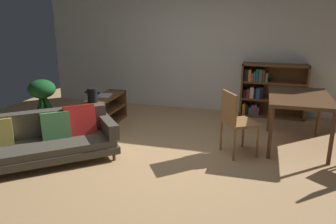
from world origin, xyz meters
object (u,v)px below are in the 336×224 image
object	(u,v)px
potted_floor_plant	(43,95)
bookshelf	(268,90)
media_console	(104,111)
open_laptop	(100,94)
dining_table	(299,101)
dining_chair_near	(235,119)
fabric_couch	(43,139)
desk_speaker	(93,95)

from	to	relation	value
potted_floor_plant	bookshelf	xyz separation A→B (m)	(3.86, 1.68, -0.03)
media_console	open_laptop	distance (m)	0.31
bookshelf	dining_table	bearing A→B (deg)	-74.03
open_laptop	bookshelf	distance (m)	3.20
dining_chair_near	bookshelf	xyz separation A→B (m)	(0.44, 2.07, -0.01)
fabric_couch	dining_table	world-z (taller)	dining_table
fabric_couch	dining_table	bearing A→B (deg)	24.16
potted_floor_plant	dining_table	xyz separation A→B (m)	(4.29, 0.17, 0.16)
open_laptop	dining_table	size ratio (longest dim) A/B	0.39
fabric_couch	dining_chair_near	world-z (taller)	dining_chair_near
potted_floor_plant	dining_chair_near	distance (m)	3.45
desk_speaker	potted_floor_plant	distance (m)	1.04
fabric_couch	desk_speaker	size ratio (longest dim) A/B	8.18
media_console	desk_speaker	xyz separation A→B (m)	(-0.01, -0.34, 0.38)
open_laptop	bookshelf	world-z (taller)	bookshelf
dining_chair_near	fabric_couch	bearing A→B (deg)	-159.24
media_console	dining_table	size ratio (longest dim) A/B	0.99
fabric_couch	bookshelf	bearing A→B (deg)	45.86
potted_floor_plant	bookshelf	distance (m)	4.21
fabric_couch	media_console	distance (m)	1.60
fabric_couch	dining_chair_near	distance (m)	2.67
potted_floor_plant	bookshelf	size ratio (longest dim) A/B	0.68
desk_speaker	dining_table	distance (m)	3.27
media_console	desk_speaker	world-z (taller)	desk_speaker
desk_speaker	dining_chair_near	bearing A→B (deg)	-7.51
media_console	potted_floor_plant	bearing A→B (deg)	-165.94
bookshelf	open_laptop	bearing A→B (deg)	-155.38
desk_speaker	bookshelf	size ratio (longest dim) A/B	0.19
open_laptop	dining_table	bearing A→B (deg)	-3.02
bookshelf	desk_speaker	bearing A→B (deg)	-148.13
fabric_couch	bookshelf	xyz separation A→B (m)	(2.92, 3.01, 0.20)
media_console	dining_chair_near	bearing A→B (deg)	-15.47
desk_speaker	media_console	bearing A→B (deg)	87.65
dining_table	bookshelf	xyz separation A→B (m)	(-0.43, 1.51, -0.19)
desk_speaker	potted_floor_plant	world-z (taller)	potted_floor_plant
open_laptop	potted_floor_plant	size ratio (longest dim) A/B	0.59
desk_speaker	bookshelf	world-z (taller)	bookshelf
fabric_couch	media_console	bearing A→B (deg)	85.99
fabric_couch	potted_floor_plant	bearing A→B (deg)	125.10
media_console	potted_floor_plant	world-z (taller)	potted_floor_plant
open_laptop	potted_floor_plant	distance (m)	1.02
media_console	dining_chair_near	distance (m)	2.48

